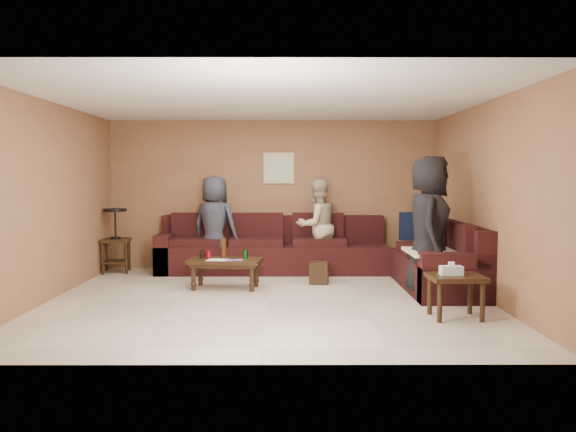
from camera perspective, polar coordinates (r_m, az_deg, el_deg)
The scene contains 10 objects.
room at distance 7.04m, azimuth -2.02°, elevation 4.90°, with size 5.60×5.50×2.50m.
sectional_sofa at distance 8.66m, azimuth 3.73°, elevation -4.14°, with size 4.65×2.90×0.97m.
coffee_table at distance 7.86m, azimuth -6.42°, elevation -4.79°, with size 1.04×0.60×0.69m.
end_table_left at distance 9.50m, azimuth -17.10°, elevation -2.26°, with size 0.52×0.52×1.04m.
side_table_right at distance 6.45m, azimuth 16.62°, elevation -6.35°, with size 0.60×0.50×0.62m.
waste_bin at distance 8.21m, azimuth 3.18°, elevation -5.77°, with size 0.26×0.26×0.32m, color black.
wall_art at distance 9.52m, azimuth -0.94°, elevation 4.89°, with size 0.52×0.04×0.52m.
person_left at distance 9.07m, azimuth -7.46°, elevation -0.89°, with size 0.77×0.50×1.57m, color #2A2E3A.
person_middle at distance 9.09m, azimuth 2.96°, elevation -1.00°, with size 0.74×0.58×1.52m, color #BDAE8C.
person_right at distance 7.51m, azimuth 14.14°, elevation -1.00°, with size 0.89×0.58×1.83m, color black.
Camera 1 is at (0.23, -7.04, 1.55)m, focal length 35.00 mm.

